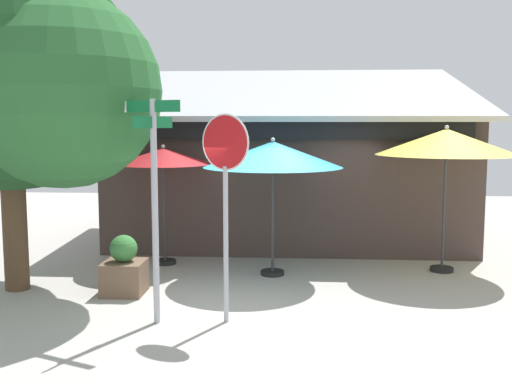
# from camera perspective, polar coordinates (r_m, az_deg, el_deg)

# --- Properties ---
(ground_plane) EXTENTS (28.00, 28.00, 0.10)m
(ground_plane) POSITION_cam_1_polar(r_m,az_deg,el_deg) (9.86, -1.87, -10.38)
(ground_plane) COLOR #ADA8A0
(cafe_building) EXTENTS (8.58, 5.62, 4.35)m
(cafe_building) POSITION_cam_1_polar(r_m,az_deg,el_deg) (14.81, 3.23, 2.00)
(cafe_building) COLOR #473833
(cafe_building) RESTS_ON ground
(street_sign_post) EXTENTS (0.88, 0.83, 3.17)m
(street_sign_post) POSITION_cam_1_polar(r_m,az_deg,el_deg) (8.36, -9.79, 0.36)
(street_sign_post) COLOR #A8AAB2
(street_sign_post) RESTS_ON ground
(stop_sign) EXTENTS (0.70, 0.40, 2.97)m
(stop_sign) POSITION_cam_1_polar(r_m,az_deg,el_deg) (8.26, -2.97, 1.39)
(stop_sign) COLOR #A8AAB2
(stop_sign) RESTS_ON ground
(patio_umbrella_crimson_left) EXTENTS (1.94, 1.94, 2.42)m
(patio_umbrella_crimson_left) POSITION_cam_1_polar(r_m,az_deg,el_deg) (11.90, -8.94, 3.30)
(patio_umbrella_crimson_left) COLOR black
(patio_umbrella_crimson_left) RESTS_ON ground
(patio_umbrella_teal_center) EXTENTS (2.58, 2.58, 2.58)m
(patio_umbrella_teal_center) POSITION_cam_1_polar(r_m,az_deg,el_deg) (10.88, 1.64, 3.59)
(patio_umbrella_teal_center) COLOR black
(patio_umbrella_teal_center) RESTS_ON ground
(patio_umbrella_mustard_right) EXTENTS (2.65, 2.65, 2.80)m
(patio_umbrella_mustard_right) POSITION_cam_1_polar(r_m,az_deg,el_deg) (11.69, 17.89, 4.56)
(patio_umbrella_mustard_right) COLOR black
(patio_umbrella_mustard_right) RESTS_ON ground
(shade_tree) EXTENTS (4.72, 4.11, 5.81)m
(shade_tree) POSITION_cam_1_polar(r_m,az_deg,el_deg) (10.46, -21.57, 10.54)
(shade_tree) COLOR brown
(shade_tree) RESTS_ON ground
(sidewalk_planter) EXTENTS (0.67, 0.67, 1.00)m
(sidewalk_planter) POSITION_cam_1_polar(r_m,az_deg,el_deg) (10.17, -12.60, -7.32)
(sidewalk_planter) COLOR brown
(sidewalk_planter) RESTS_ON ground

